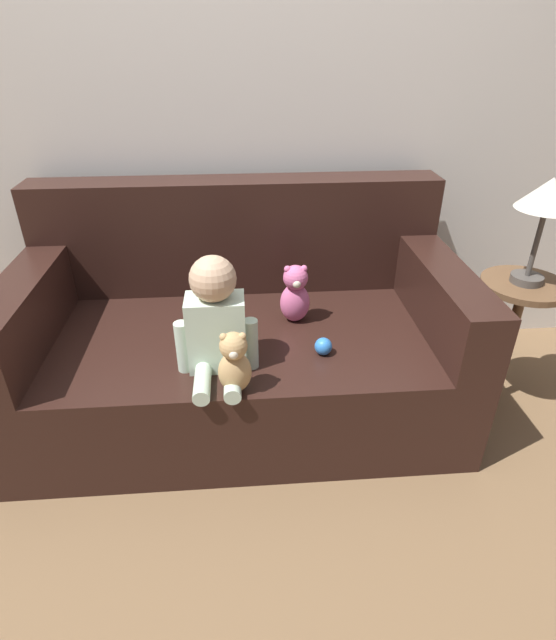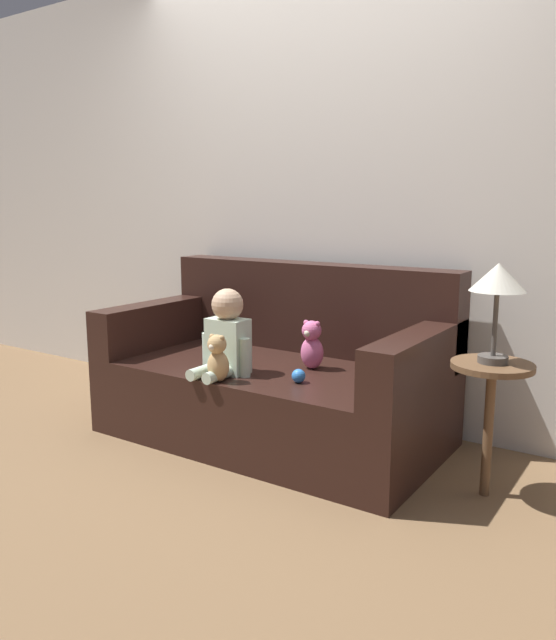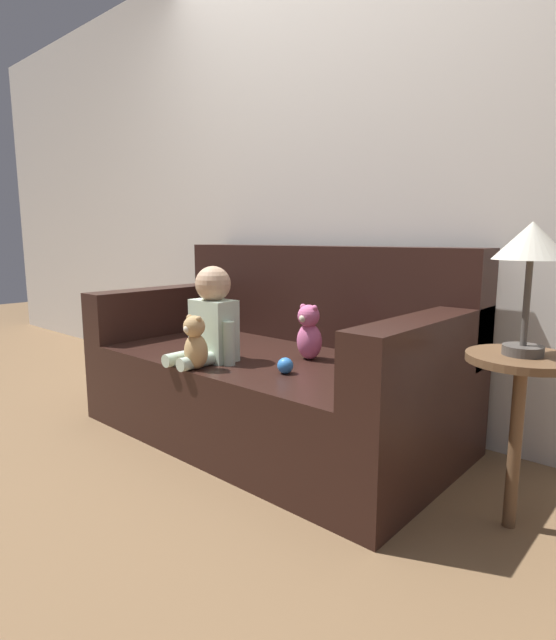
% 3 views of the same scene
% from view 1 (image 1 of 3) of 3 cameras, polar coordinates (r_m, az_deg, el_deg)
% --- Properties ---
extents(ground_plane, '(12.00, 12.00, 0.00)m').
position_cam_1_polar(ground_plane, '(2.22, -3.93, -9.59)').
color(ground_plane, brown).
extents(wall_back, '(8.00, 0.05, 2.60)m').
position_cam_1_polar(wall_back, '(2.25, -5.53, 27.14)').
color(wall_back, silver).
rests_on(wall_back, ground_plane).
extents(couch, '(1.72, 0.91, 0.89)m').
position_cam_1_polar(couch, '(2.09, -4.26, -1.97)').
color(couch, black).
rests_on(couch, ground_plane).
extents(person_baby, '(0.28, 0.30, 0.41)m').
position_cam_1_polar(person_baby, '(1.66, -7.14, -0.27)').
color(person_baby, silver).
rests_on(person_baby, couch).
extents(teddy_bear_brown, '(0.11, 0.10, 0.22)m').
position_cam_1_polar(teddy_bear_brown, '(1.58, -5.01, -4.91)').
color(teddy_bear_brown, tan).
rests_on(teddy_bear_brown, couch).
extents(plush_toy_side, '(0.12, 0.11, 0.24)m').
position_cam_1_polar(plush_toy_side, '(1.96, 1.97, 2.99)').
color(plush_toy_side, '#DB6699').
rests_on(plush_toy_side, couch).
extents(toy_ball, '(0.06, 0.06, 0.06)m').
position_cam_1_polar(toy_ball, '(1.81, 5.20, -3.01)').
color(toy_ball, '#337FDB').
rests_on(toy_ball, couch).
extents(side_table, '(0.33, 0.33, 0.97)m').
position_cam_1_polar(side_table, '(2.10, 27.48, 8.00)').
color(side_table, brown).
rests_on(side_table, ground_plane).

